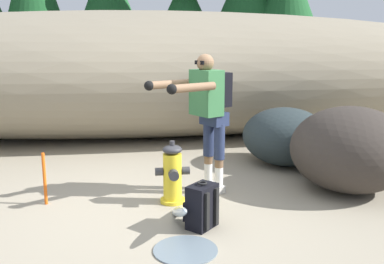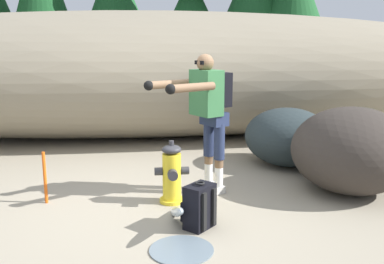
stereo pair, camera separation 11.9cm
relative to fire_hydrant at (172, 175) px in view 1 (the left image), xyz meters
The scene contains 11 objects.
ground_plane 0.38m from the fire_hydrant, 157.85° to the right, with size 56.00×56.00×0.04m, color gray.
dirt_embankment 3.73m from the fire_hydrant, 92.15° to the left, with size 16.92×3.20×2.35m, color gray.
fire_hydrant is the anchor object (origin of this frame).
hydrant_water_jet 0.83m from the fire_hydrant, 90.00° to the right, with size 0.57×1.34×0.52m.
utility_worker 0.89m from the fire_hydrant, 30.09° to the left, with size 1.03×0.82×1.67m.
spare_backpack 0.76m from the fire_hydrant, 73.05° to the right, with size 0.36×0.36×0.47m.
boulder_large 2.20m from the fire_hydrant, ahead, with size 1.44×1.45×1.04m, color #332D28.
boulder_mid 2.24m from the fire_hydrant, 36.29° to the left, with size 1.29×1.22×0.85m, color #252F31.
boulder_small 2.91m from the fire_hydrant, 20.43° to the left, with size 1.17×0.94×0.90m, color #26291F.
pine_tree_right 8.29m from the fire_hydrant, 81.97° to the left, with size 2.30×2.30×5.18m.
survey_stake 1.43m from the fire_hydrant, behind, with size 0.04×0.04×0.60m, color #E55914.
Camera 1 is at (-0.30, -4.64, 1.82)m, focal length 40.78 mm.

